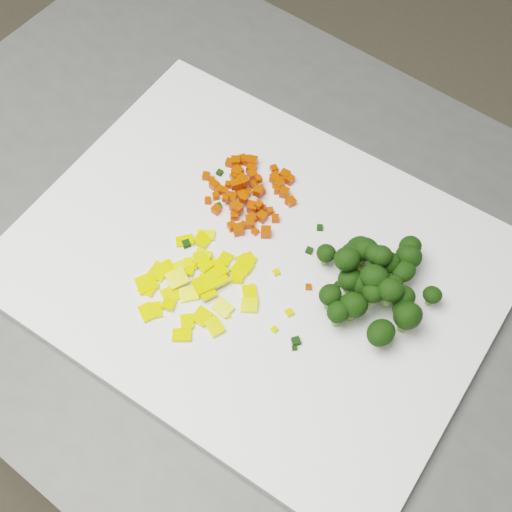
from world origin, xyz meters
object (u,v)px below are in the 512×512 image
Objects in this scene: counter_block at (256,393)px; pepper_pile at (196,277)px; broccoli_pile at (373,273)px; cutting_board at (256,264)px; carrot_pile at (245,190)px.

counter_block is 0.48m from pepper_pile.
pepper_pile is 0.97× the size of broccoli_pile.
pepper_pile is at bearing -145.50° from broccoli_pile.
cutting_board is 0.07m from pepper_pile.
broccoli_pile is (0.15, 0.10, 0.02)m from pepper_pile.
broccoli_pile is (0.17, -0.01, 0.02)m from carrot_pile.
broccoli_pile is at bearing -4.11° from carrot_pile.
cutting_board is (0.01, -0.02, 0.46)m from counter_block.
broccoli_pile is (0.12, 0.03, 0.49)m from counter_block.
pepper_pile is (-0.02, -0.07, 0.47)m from counter_block.
carrot_pile is (-0.04, 0.04, 0.48)m from counter_block.
carrot_pile is (-0.06, 0.06, 0.02)m from cutting_board.
counter_block is 0.51m from broccoli_pile.
cutting_board is at bearing -158.32° from broccoli_pile.
counter_block is at bearing 73.65° from pepper_pile.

